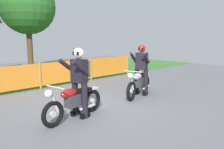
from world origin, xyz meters
The scene contains 8 objects.
ground centered at (0.00, 0.00, -0.01)m, with size 24.00×24.00×0.02m, color slate.
grass_verge centered at (0.00, 5.71, 0.01)m, with size 24.00×6.12×0.01m, color #427A33.
barrier_fence centered at (0.00, 2.65, 0.54)m, with size 9.74×0.08×1.05m.
tree_near_right centered at (1.19, 6.07, 3.38)m, with size 2.72×2.72×4.76m.
motorcycle_lead centered at (-0.88, -0.80, 0.43)m, with size 1.88×0.58×0.89m.
motorcycle_trailing centered at (1.88, -0.52, 0.44)m, with size 1.86×0.81×0.91m.
rider_lead centered at (-0.68, -0.76, 0.95)m, with size 0.73×0.61×1.69m.
rider_trailing centered at (2.08, -0.45, 0.95)m, with size 0.77×0.67×1.69m.
Camera 1 is at (-3.83, -5.16, 1.96)m, focal length 36.28 mm.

